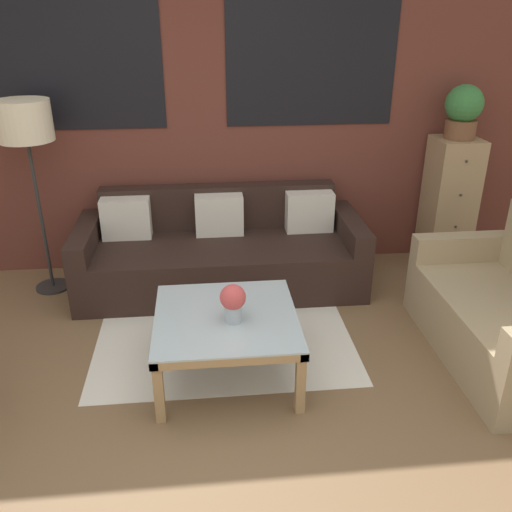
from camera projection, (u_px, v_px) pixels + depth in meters
The scene contains 9 objects.
ground_plane at pixel (210, 454), 2.88m from camera, with size 16.00×16.00×0.00m, color brown.
wall_back_brick at pixel (196, 107), 4.49m from camera, with size 8.40×0.09×2.80m.
rug at pixel (223, 327), 4.02m from camera, with size 1.81×1.58×0.00m.
couch_dark at pixel (221, 253), 4.54m from camera, with size 2.32×0.88×0.78m.
coffee_table at pixel (226, 325), 3.36m from camera, with size 0.88×0.88×0.43m.
floor_lamp at pixel (25, 128), 4.02m from camera, with size 0.41×0.41×1.55m.
drawer_cabinet at pixel (449, 203), 4.80m from camera, with size 0.38×0.40×1.15m.
potted_plant at pixel (463, 110), 4.46m from camera, with size 0.31×0.31×0.44m.
flower_vase at pixel (233, 301), 3.22m from camera, with size 0.16×0.16×0.24m.
Camera 1 is at (0.02, -2.18, 2.17)m, focal length 38.00 mm.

